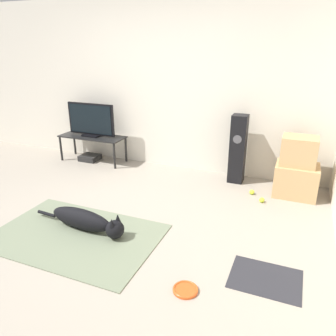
% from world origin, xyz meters
% --- Properties ---
extents(ground_plane, '(12.00, 12.00, 0.00)m').
position_xyz_m(ground_plane, '(0.00, 0.00, 0.00)').
color(ground_plane, '#9E9384').
extents(wall_back, '(8.00, 0.06, 2.55)m').
position_xyz_m(wall_back, '(0.00, 2.10, 1.27)').
color(wall_back, silver).
rests_on(wall_back, ground_plane).
extents(area_rug, '(1.71, 1.14, 0.01)m').
position_xyz_m(area_rug, '(0.07, -0.27, 0.01)').
color(area_rug, slate).
rests_on(area_rug, ground_plane).
extents(dog, '(1.16, 0.25, 0.25)m').
position_xyz_m(dog, '(0.13, -0.13, 0.12)').
color(dog, black).
rests_on(dog, area_rug).
extents(frisbee, '(0.21, 0.21, 0.03)m').
position_xyz_m(frisbee, '(1.40, -0.60, 0.01)').
color(frisbee, '#DB511E').
rests_on(frisbee, ground_plane).
extents(cardboard_box_lower, '(0.53, 0.44, 0.42)m').
position_xyz_m(cardboard_box_lower, '(2.13, 1.66, 0.21)').
color(cardboard_box_lower, tan).
rests_on(cardboard_box_lower, ground_plane).
extents(cardboard_box_upper, '(0.43, 0.36, 0.37)m').
position_xyz_m(cardboard_box_upper, '(2.11, 1.67, 0.60)').
color(cardboard_box_upper, tan).
rests_on(cardboard_box_upper, cardboard_box_lower).
extents(floor_speaker, '(0.21, 0.22, 0.97)m').
position_xyz_m(floor_speaker, '(1.32, 1.83, 0.49)').
color(floor_speaker, black).
rests_on(floor_speaker, ground_plane).
extents(tv_stand, '(1.11, 0.43, 0.44)m').
position_xyz_m(tv_stand, '(-1.11, 1.79, 0.39)').
color(tv_stand, black).
rests_on(tv_stand, ground_plane).
extents(tv, '(0.85, 0.20, 0.54)m').
position_xyz_m(tv, '(-1.11, 1.79, 0.70)').
color(tv, black).
rests_on(tv, tv_stand).
extents(tennis_ball_by_boxes, '(0.07, 0.07, 0.07)m').
position_xyz_m(tennis_ball_by_boxes, '(1.61, 1.45, 0.03)').
color(tennis_ball_by_boxes, '#C6E033').
rests_on(tennis_ball_by_boxes, ground_plane).
extents(tennis_ball_near_speaker, '(0.07, 0.07, 0.07)m').
position_xyz_m(tennis_ball_near_speaker, '(1.76, 1.26, 0.03)').
color(tennis_ball_near_speaker, '#C6E033').
rests_on(tennis_ball_near_speaker, ground_plane).
extents(game_console, '(0.31, 0.28, 0.09)m').
position_xyz_m(game_console, '(-1.19, 1.79, 0.05)').
color(game_console, black).
rests_on(game_console, ground_plane).
extents(door_mat, '(0.59, 0.47, 0.01)m').
position_xyz_m(door_mat, '(1.98, -0.20, 0.00)').
color(door_mat, '#28282D').
rests_on(door_mat, ground_plane).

